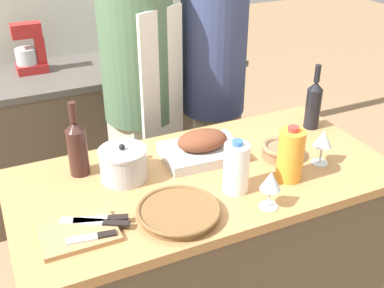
# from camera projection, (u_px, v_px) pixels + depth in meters

# --- Properties ---
(kitchen_island) EXTENTS (1.52, 0.75, 0.92)m
(kitchen_island) POSITION_uv_depth(u_px,v_px,m) (203.00, 261.00, 2.14)
(kitchen_island) COLOR brown
(kitchen_island) RESTS_ON ground_plane
(back_counter) EXTENTS (1.73, 0.60, 0.92)m
(back_counter) POSITION_uv_depth(u_px,v_px,m) (112.00, 130.00, 3.26)
(back_counter) COLOR brown
(back_counter) RESTS_ON ground_plane
(roasting_pan) EXTENTS (0.34, 0.25, 0.12)m
(roasting_pan) POSITION_uv_depth(u_px,v_px,m) (202.00, 147.00, 2.01)
(roasting_pan) COLOR #BCBCC1
(roasting_pan) RESTS_ON kitchen_island
(wicker_basket) EXTENTS (0.29, 0.29, 0.04)m
(wicker_basket) POSITION_uv_depth(u_px,v_px,m) (179.00, 212.00, 1.66)
(wicker_basket) COLOR brown
(wicker_basket) RESTS_ON kitchen_island
(cutting_board) EXTENTS (0.25, 0.18, 0.02)m
(cutting_board) POSITION_uv_depth(u_px,v_px,m) (79.00, 234.00, 1.58)
(cutting_board) COLOR #AD7F51
(cutting_board) RESTS_ON kitchen_island
(stock_pot) EXTENTS (0.19, 0.19, 0.15)m
(stock_pot) POSITION_uv_depth(u_px,v_px,m) (123.00, 164.00, 1.86)
(stock_pot) COLOR #B7B7BC
(stock_pot) RESTS_ON kitchen_island
(mixing_bowl) EXTENTS (0.16, 0.16, 0.06)m
(mixing_bowl) POSITION_uv_depth(u_px,v_px,m) (281.00, 150.00, 2.01)
(mixing_bowl) COLOR #846647
(mixing_bowl) RESTS_ON kitchen_island
(juice_jug) EXTENTS (0.10, 0.10, 0.23)m
(juice_jug) POSITION_uv_depth(u_px,v_px,m) (291.00, 155.00, 1.84)
(juice_jug) COLOR orange
(juice_jug) RESTS_ON kitchen_island
(milk_jug) EXTENTS (0.10, 0.10, 0.21)m
(milk_jug) POSITION_uv_depth(u_px,v_px,m) (236.00, 168.00, 1.77)
(milk_jug) COLOR white
(milk_jug) RESTS_ON kitchen_island
(wine_bottle_green) EXTENTS (0.08, 0.08, 0.31)m
(wine_bottle_green) POSITION_uv_depth(u_px,v_px,m) (77.00, 146.00, 1.87)
(wine_bottle_green) COLOR #381E19
(wine_bottle_green) RESTS_ON kitchen_island
(wine_bottle_dark) EXTENTS (0.07, 0.07, 0.31)m
(wine_bottle_dark) POSITION_uv_depth(u_px,v_px,m) (314.00, 104.00, 2.22)
(wine_bottle_dark) COLOR black
(wine_bottle_dark) RESTS_ON kitchen_island
(wine_glass_left) EXTENTS (0.07, 0.07, 0.15)m
(wine_glass_left) POSITION_uv_depth(u_px,v_px,m) (271.00, 182.00, 1.67)
(wine_glass_left) COLOR silver
(wine_glass_left) RESTS_ON kitchen_island
(wine_glass_right) EXTENTS (0.07, 0.07, 0.15)m
(wine_glass_right) POSITION_uv_depth(u_px,v_px,m) (323.00, 140.00, 1.94)
(wine_glass_right) COLOR silver
(wine_glass_right) RESTS_ON kitchen_island
(knife_chef) EXTENTS (0.22, 0.15, 0.01)m
(knife_chef) POSITION_uv_depth(u_px,v_px,m) (97.00, 222.00, 1.62)
(knife_chef) COLOR #B7B7BC
(knife_chef) RESTS_ON cutting_board
(knife_paring) EXTENTS (0.16, 0.05, 0.01)m
(knife_paring) POSITION_uv_depth(u_px,v_px,m) (93.00, 237.00, 1.55)
(knife_paring) COLOR #B7B7BC
(knife_paring) RESTS_ON cutting_board
(knife_bread) EXTENTS (0.19, 0.08, 0.01)m
(knife_bread) POSITION_uv_depth(u_px,v_px,m) (103.00, 219.00, 1.63)
(knife_bread) COLOR #B7B7BC
(knife_bread) RESTS_ON cutting_board
(stand_mixer) EXTENTS (0.18, 0.14, 0.30)m
(stand_mixer) POSITION_uv_depth(u_px,v_px,m) (30.00, 52.00, 2.88)
(stand_mixer) COLOR #B22323
(stand_mixer) RESTS_ON back_counter
(condiment_bottle_tall) EXTENTS (0.06, 0.06, 0.19)m
(condiment_bottle_tall) POSITION_uv_depth(u_px,v_px,m) (149.00, 47.00, 3.08)
(condiment_bottle_tall) COLOR #332D28
(condiment_bottle_tall) RESTS_ON back_counter
(condiment_bottle_short) EXTENTS (0.07, 0.07, 0.15)m
(condiment_bottle_short) POSITION_uv_depth(u_px,v_px,m) (196.00, 41.00, 3.26)
(condiment_bottle_short) COLOR #234C28
(condiment_bottle_short) RESTS_ON back_counter
(person_cook_aproned) EXTENTS (0.39, 0.41, 1.74)m
(person_cook_aproned) POSITION_uv_depth(u_px,v_px,m) (139.00, 95.00, 2.51)
(person_cook_aproned) COLOR beige
(person_cook_aproned) RESTS_ON ground_plane
(person_cook_guest) EXTENTS (0.35, 0.35, 1.70)m
(person_cook_guest) POSITION_uv_depth(u_px,v_px,m) (213.00, 88.00, 2.64)
(person_cook_guest) COLOR beige
(person_cook_guest) RESTS_ON ground_plane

